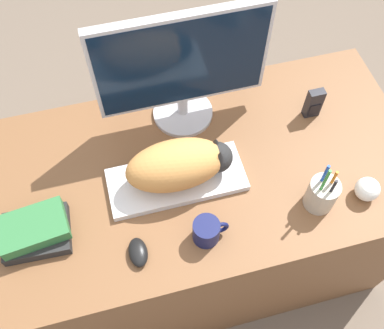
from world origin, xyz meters
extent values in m
plane|color=#6B5B4C|center=(0.00, 0.00, 0.00)|extent=(12.00, 12.00, 0.00)
cube|color=brown|center=(0.00, 0.37, 0.38)|extent=(1.40, 0.74, 0.76)
cube|color=silver|center=(-0.11, 0.34, 0.77)|extent=(0.43, 0.18, 0.02)
ellipsoid|color=#D18C47|center=(-0.11, 0.34, 0.86)|extent=(0.31, 0.16, 0.15)
sphere|color=#262626|center=(0.02, 0.34, 0.85)|extent=(0.10, 0.10, 0.10)
cone|color=#262626|center=(0.02, 0.32, 0.90)|extent=(0.03, 0.03, 0.04)
cone|color=#262626|center=(0.02, 0.36, 0.90)|extent=(0.03, 0.03, 0.04)
cylinder|color=#B7B7BC|center=(-0.02, 0.60, 0.77)|extent=(0.21, 0.21, 0.02)
cylinder|color=#B7B7BC|center=(-0.02, 0.60, 0.82)|extent=(0.04, 0.04, 0.08)
cube|color=#B7B7BC|center=(-0.02, 0.60, 1.02)|extent=(0.54, 0.03, 0.35)
cube|color=black|center=(-0.02, 0.59, 1.02)|extent=(0.52, 0.01, 0.32)
ellipsoid|color=black|center=(-0.27, 0.13, 0.78)|extent=(0.06, 0.09, 0.03)
cylinder|color=#141947|center=(-0.07, 0.14, 0.80)|extent=(0.08, 0.08, 0.08)
torus|color=#141947|center=(-0.03, 0.14, 0.80)|extent=(0.06, 0.01, 0.06)
cylinder|color=#B2A893|center=(0.30, 0.16, 0.81)|extent=(0.09, 0.09, 0.11)
cylinder|color=orange|center=(0.32, 0.16, 0.86)|extent=(0.01, 0.01, 0.12)
cylinder|color=#1E47B2|center=(0.29, 0.18, 0.88)|extent=(0.01, 0.01, 0.15)
cylinder|color=#338C38|center=(0.28, 0.15, 0.89)|extent=(0.01, 0.01, 0.17)
cylinder|color=black|center=(0.30, 0.14, 0.86)|extent=(0.01, 0.01, 0.12)
sphere|color=silver|center=(0.45, 0.14, 0.80)|extent=(0.08, 0.08, 0.08)
cube|color=black|center=(0.41, 0.48, 0.82)|extent=(0.05, 0.03, 0.12)
cube|color=black|center=(0.41, 0.47, 0.80)|extent=(0.04, 0.00, 0.05)
cube|color=black|center=(-0.55, 0.27, 0.78)|extent=(0.20, 0.16, 0.04)
cube|color=#2D6B38|center=(-0.55, 0.27, 0.82)|extent=(0.20, 0.15, 0.04)
camera|label=1|loc=(-0.24, -0.34, 2.01)|focal=42.00mm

